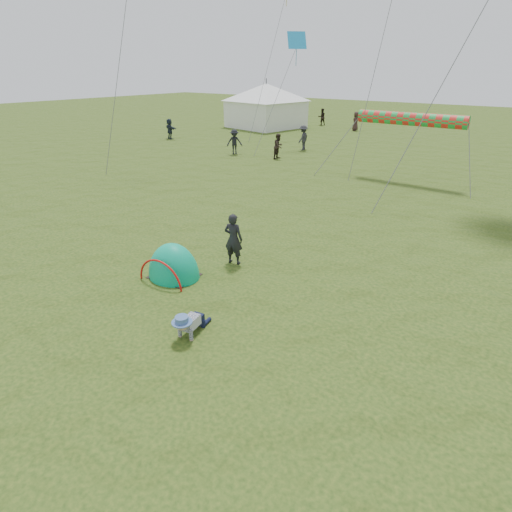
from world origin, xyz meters
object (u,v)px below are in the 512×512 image
Objects in this scene: crawling_toddler at (189,323)px; event_marquee at (266,104)px; standing_adult at (233,239)px; popup_tent at (174,276)px.

event_marquee is at bearing 112.02° from crawling_toddler.
standing_adult is 0.25× the size of event_marquee.
event_marquee reaches higher than crawling_toddler.
standing_adult is (0.83, 1.69, 0.79)m from popup_tent.
standing_adult is at bearing 103.49° from crawling_toddler.
popup_tent is 2.04m from standing_adult.
event_marquee is (-16.18, 27.47, 2.17)m from popup_tent.
standing_adult reaches higher than popup_tent.
crawling_toddler is 0.13× the size of event_marquee.
crawling_toddler is at bearing -47.74° from event_marquee.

